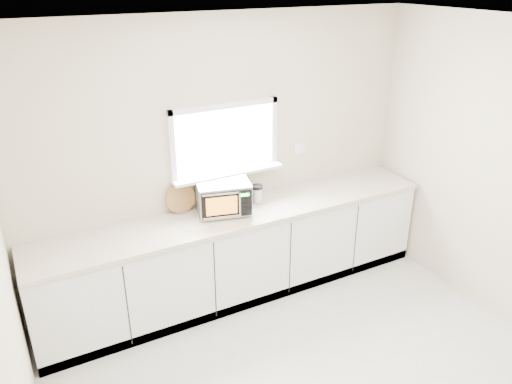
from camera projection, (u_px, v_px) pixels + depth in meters
back_wall at (225, 158)px, 4.79m from camera, size 4.00×0.17×2.70m
cabinets at (240, 254)px, 4.93m from camera, size 3.92×0.60×0.88m
countertop at (240, 213)px, 4.73m from camera, size 3.92×0.64×0.04m
microwave at (223, 196)px, 4.65m from camera, size 0.56×0.48×0.31m
knife_block at (228, 200)px, 4.63m from camera, size 0.15×0.24×0.32m
cutting_board at (181, 198)px, 4.66m from camera, size 0.28×0.07×0.28m
coffee_grinder at (257, 194)px, 4.86m from camera, size 0.12×0.12×0.19m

